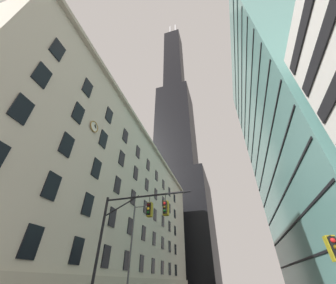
# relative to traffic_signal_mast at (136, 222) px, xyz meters

# --- Properties ---
(station_building) EXTENTS (18.13, 59.77, 27.19)m
(station_building) POSITION_rel_traffic_signal_mast_xyz_m (-15.80, 18.82, 8.25)
(station_building) COLOR beige
(station_building) RESTS_ON ground
(dark_skyscraper) EXTENTS (27.30, 27.30, 195.58)m
(dark_skyscraper) POSITION_rel_traffic_signal_mast_xyz_m (-13.70, 69.24, 52.59)
(dark_skyscraper) COLOR black
(dark_skyscraper) RESTS_ON ground
(glass_office_midrise) EXTENTS (19.86, 34.97, 53.61)m
(glass_office_midrise) POSITION_rel_traffic_signal_mast_xyz_m (24.81, 19.71, 21.48)
(glass_office_midrise) COLOR slate
(glass_office_midrise) RESTS_ON ground
(traffic_signal_mast) EXTENTS (7.26, 0.63, 7.32)m
(traffic_signal_mast) POSITION_rel_traffic_signal_mast_xyz_m (0.00, 0.00, 0.00)
(traffic_signal_mast) COLOR black
(traffic_signal_mast) RESTS_ON sidewalk_left
(traffic_light_near_right) EXTENTS (0.40, 0.63, 3.27)m
(traffic_light_near_right) POSITION_rel_traffic_signal_mast_xyz_m (11.09, -2.31, -2.59)
(traffic_light_near_right) COLOR black
(traffic_light_near_right) RESTS_ON sidewalk_right
(street_lamppost) EXTENTS (2.02, 0.32, 8.95)m
(street_lamppost) POSITION_rel_traffic_signal_mast_xyz_m (-3.58, 7.36, 0.02)
(street_lamppost) COLOR #47474C
(street_lamppost) RESTS_ON sidewalk_left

